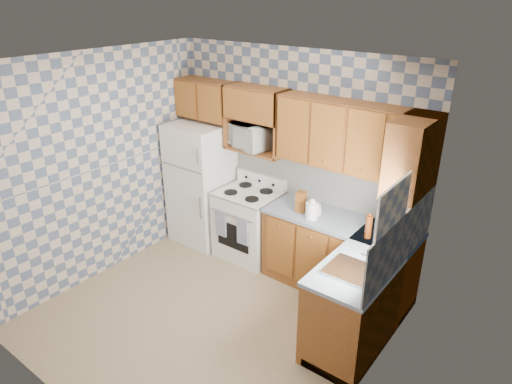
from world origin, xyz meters
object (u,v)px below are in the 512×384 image
stove_body (249,225)px  microwave (250,136)px  refrigerator (202,184)px  electric_kettle (312,211)px

stove_body → microwave: bearing=121.8°
refrigerator → stove_body: refrigerator is taller
refrigerator → microwave: (0.70, 0.20, 0.76)m
refrigerator → stove_body: (0.80, 0.03, -0.39)m
microwave → electric_kettle: 1.30m
microwave → electric_kettle: (1.12, -0.31, -0.59)m
electric_kettle → refrigerator: bearing=176.7°
microwave → electric_kettle: bearing=-2.7°
microwave → electric_kettle: microwave is taller
stove_body → electric_kettle: (1.01, -0.13, 0.56)m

